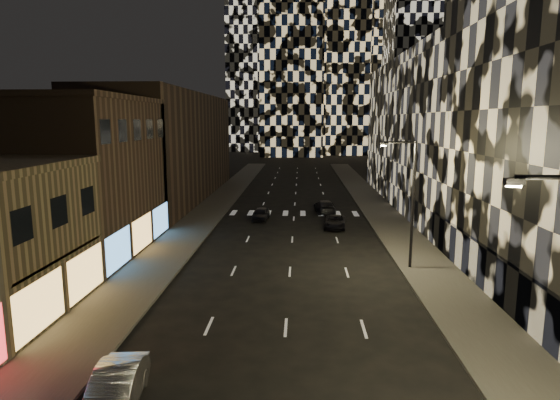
# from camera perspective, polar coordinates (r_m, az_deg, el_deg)

# --- Properties ---
(sidewalk_left) EXTENTS (4.00, 120.00, 0.15)m
(sidewalk_left) POSITION_cam_1_polar(r_m,az_deg,el_deg) (54.72, -8.79, -1.43)
(sidewalk_left) COLOR #47443F
(sidewalk_left) RESTS_ON ground
(sidewalk_right) EXTENTS (4.00, 120.00, 0.15)m
(sidewalk_right) POSITION_cam_1_polar(r_m,az_deg,el_deg) (54.46, 12.32, -1.60)
(sidewalk_right) COLOR #47443F
(sidewalk_right) RESTS_ON ground
(curb_left) EXTENTS (0.20, 120.00, 0.15)m
(curb_left) POSITION_cam_1_polar(r_m,az_deg,el_deg) (54.35, -6.62, -1.46)
(curb_left) COLOR #4C4C47
(curb_left) RESTS_ON ground
(curb_right) EXTENTS (0.20, 120.00, 0.15)m
(curb_right) POSITION_cam_1_polar(r_m,az_deg,el_deg) (54.14, 10.13, -1.59)
(curb_right) COLOR #4C4C47
(curb_right) RESTS_ON ground
(retail_brown) EXTENTS (10.00, 15.00, 12.00)m
(retail_brown) POSITION_cam_1_polar(r_m,az_deg,el_deg) (40.49, -23.43, 2.47)
(retail_brown) COLOR #4A382A
(retail_brown) RESTS_ON ground
(retail_filler_left) EXTENTS (10.00, 40.00, 14.00)m
(retail_filler_left) POSITION_cam_1_polar(r_m,az_deg,el_deg) (65.18, -13.30, 6.34)
(retail_filler_left) COLOR #4A382A
(retail_filler_left) RESTS_ON ground
(midrise_base) EXTENTS (0.60, 25.00, 3.00)m
(midrise_base) POSITION_cam_1_polar(r_m,az_deg,el_deg) (30.86, 24.75, -8.25)
(midrise_base) COLOR #383838
(midrise_base) RESTS_ON ground
(midrise_filler_right) EXTENTS (16.00, 40.00, 18.00)m
(midrise_filler_right) POSITION_cam_1_polar(r_m,az_deg,el_deg) (62.69, 20.66, 7.69)
(midrise_filler_right) COLOR #232326
(midrise_filler_right) RESTS_ON ground
(streetlight_far) EXTENTS (2.55, 0.25, 9.00)m
(streetlight_far) POSITION_cam_1_polar(r_m,az_deg,el_deg) (33.92, 15.55, 0.55)
(streetlight_far) COLOR black
(streetlight_far) RESTS_ON sidewalk_right
(car_silver_parked) EXTENTS (2.09, 4.75, 1.52)m
(car_silver_parked) POSITION_cam_1_polar(r_m,az_deg,el_deg) (19.53, -19.44, -20.97)
(car_silver_parked) COLOR #A1A0A6
(car_silver_parked) RESTS_ON ground
(car_dark_midlane) EXTENTS (1.88, 4.00, 1.32)m
(car_dark_midlane) POSITION_cam_1_polar(r_m,az_deg,el_deg) (49.93, -2.34, -1.71)
(car_dark_midlane) COLOR black
(car_dark_midlane) RESTS_ON ground
(car_dark_oncoming) EXTENTS (2.53, 5.24, 1.47)m
(car_dark_oncoming) POSITION_cam_1_polar(r_m,az_deg,el_deg) (53.94, 5.47, -0.81)
(car_dark_oncoming) COLOR black
(car_dark_oncoming) RESTS_ON ground
(car_dark_rightlane) EXTENTS (2.45, 4.55, 1.21)m
(car_dark_rightlane) POSITION_cam_1_polar(r_m,az_deg,el_deg) (46.59, 6.74, -2.67)
(car_dark_rightlane) COLOR black
(car_dark_rightlane) RESTS_ON ground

